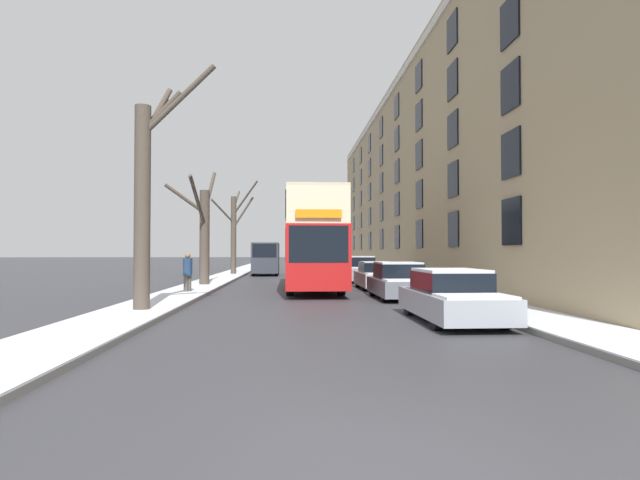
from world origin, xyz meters
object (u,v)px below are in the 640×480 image
oncoming_van (266,258)px  bare_tree_left_1 (203,232)px  parked_car_2 (376,276)px  parked_car_3 (360,270)px  bare_tree_left_2 (234,231)px  double_decker_bus (312,237)px  pedestrian_left_sidewalk (188,272)px  bare_tree_left_0 (145,195)px  parked_car_0 (452,297)px  parked_car_1 (399,282)px

oncoming_van → bare_tree_left_1: bearing=-101.1°
parked_car_2 → oncoming_van: bearing=112.5°
parked_car_3 → bare_tree_left_1: bearing=-155.0°
oncoming_van → bare_tree_left_2: bearing=-157.0°
double_decker_bus → pedestrian_left_sidewalk: size_ratio=6.25×
bare_tree_left_2 → parked_car_2: bare_tree_left_2 is taller
bare_tree_left_0 → parked_car_2: 13.02m
parked_car_0 → oncoming_van: 26.90m
bare_tree_left_1 → pedestrian_left_sidewalk: bare_tree_left_1 is taller
bare_tree_left_2 → bare_tree_left_0: bearing=-90.1°
parked_car_2 → parked_car_1: bearing=-90.0°
bare_tree_left_0 → parked_car_2: bearing=48.0°
bare_tree_left_0 → bare_tree_left_2: size_ratio=1.03×
bare_tree_left_0 → parked_car_1: 9.99m
parked_car_1 → oncoming_van: bearing=107.2°
bare_tree_left_0 → double_decker_bus: 10.83m
parked_car_2 → pedestrian_left_sidewalk: bearing=-161.0°
double_decker_bus → parked_car_0: 11.96m
parked_car_2 → bare_tree_left_1: bearing=169.6°
parked_car_2 → parked_car_3: bearing=90.0°
parked_car_3 → pedestrian_left_sidewalk: pedestrian_left_sidewalk is taller
parked_car_0 → parked_car_1: parked_car_1 is taller
bare_tree_left_0 → bare_tree_left_1: size_ratio=1.20×
bare_tree_left_2 → parked_car_3: 12.03m
bare_tree_left_0 → oncoming_van: (2.38, 24.19, -2.15)m
bare_tree_left_1 → double_decker_bus: (5.52, -1.65, -0.32)m
bare_tree_left_2 → parked_car_0: size_ratio=1.58×
parked_car_0 → bare_tree_left_0: bearing=166.8°
pedestrian_left_sidewalk → parked_car_1: bearing=115.5°
parked_car_1 → oncoming_van: 20.69m
double_decker_bus → parked_car_3: size_ratio=2.79×
bare_tree_left_2 → parked_car_1: (8.46, -18.76, -2.77)m
bare_tree_left_2 → parked_car_1: 20.76m
bare_tree_left_0 → pedestrian_left_sidewalk: bare_tree_left_0 is taller
parked_car_1 → parked_car_3: (0.00, 10.64, 0.06)m
double_decker_bus → pedestrian_left_sidewalk: (-5.40, -2.89, -1.55)m
bare_tree_left_1 → bare_tree_left_2: bearing=88.9°
parked_car_1 → pedestrian_left_sidewalk: bearing=166.5°
bare_tree_left_1 → parked_car_0: bare_tree_left_1 is taller
bare_tree_left_1 → parked_car_1: bare_tree_left_1 is taller
bare_tree_left_2 → oncoming_van: bare_tree_left_2 is taller
parked_car_1 → parked_car_2: 5.00m
bare_tree_left_0 → bare_tree_left_1: (-0.20, 11.03, -0.64)m
bare_tree_left_0 → parked_car_2: (8.49, 9.44, -2.87)m
bare_tree_left_2 → pedestrian_left_sidewalk: bare_tree_left_2 is taller
bare_tree_left_0 → pedestrian_left_sidewalk: 6.97m
parked_car_1 → oncoming_van: (-6.11, 19.76, 0.69)m
oncoming_van → pedestrian_left_sidewalk: size_ratio=2.77×
parked_car_1 → double_decker_bus: bearing=122.7°
bare_tree_left_1 → bare_tree_left_2: size_ratio=0.86×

